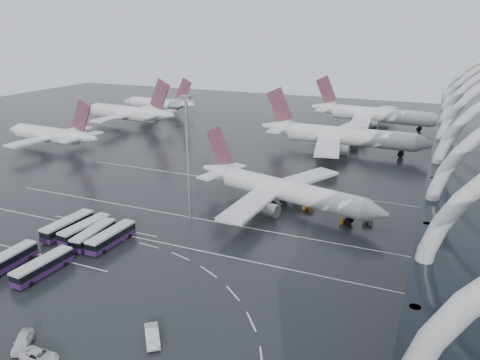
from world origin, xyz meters
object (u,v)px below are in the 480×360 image
at_px(bus_row_near_b, 85,229).
at_px(bus_row_far_c, 43,266).
at_px(floodlight_mast, 187,144).
at_px(gse_cart_belly_a, 345,222).
at_px(airliner_main, 282,190).
at_px(bus_row_near_c, 94,235).
at_px(jet_remote_west, 53,135).
at_px(gse_cart_belly_e, 308,207).
at_px(jet_remote_far, 159,104).
at_px(gse_cart_belly_d, 368,222).
at_px(van_curve_a, 40,356).
at_px(van_curve_b, 23,341).
at_px(bus_row_near_a, 68,226).
at_px(bus_row_near_d, 111,237).
at_px(van_curve_c, 152,336).
at_px(bus_row_far_a, 8,260).
at_px(jet_remote_mid, 129,113).
at_px(airliner_gate_b, 341,136).
at_px(airliner_gate_c, 373,115).

relative_size(bus_row_near_b, bus_row_far_c, 1.03).
distance_m(floodlight_mast, gse_cart_belly_a, 39.09).
bearing_deg(airliner_main, bus_row_near_c, -116.29).
bearing_deg(bus_row_near_b, floodlight_mast, -38.34).
bearing_deg(jet_remote_west, gse_cart_belly_e, 172.43).
xyz_separation_m(bus_row_near_b, floodlight_mast, (15.60, 17.12, 16.11)).
bearing_deg(floodlight_mast, gse_cart_belly_a, 18.75).
height_order(jet_remote_far, gse_cart_belly_d, jet_remote_far).
bearing_deg(gse_cart_belly_d, airliner_main, 174.56).
xyz_separation_m(van_curve_a, van_curve_b, (-4.39, 1.26, 0.13)).
height_order(bus_row_near_a, bus_row_far_c, bus_row_near_a).
distance_m(jet_remote_far, bus_row_near_a, 141.27).
height_order(bus_row_near_d, van_curve_a, bus_row_near_d).
relative_size(van_curve_b, gse_cart_belly_a, 2.56).
xyz_separation_m(bus_row_near_c, van_curve_c, (28.84, -21.92, -0.73)).
bearing_deg(bus_row_far_a, airliner_main, -38.63).
height_order(bus_row_near_b, van_curve_a, bus_row_near_b).
relative_size(jet_remote_mid, bus_row_far_c, 4.05).
relative_size(van_curve_a, van_curve_c, 1.01).
height_order(airliner_gate_b, airliner_gate_c, airliner_gate_b).
bearing_deg(airliner_gate_b, jet_remote_far, 160.22).
bearing_deg(gse_cart_belly_d, bus_row_near_b, -150.32).
height_order(airliner_main, gse_cart_belly_e, airliner_main).
xyz_separation_m(airliner_gate_c, jet_remote_far, (-102.40, -9.85, -0.51)).
bearing_deg(bus_row_far_c, bus_row_near_b, 16.83).
xyz_separation_m(airliner_gate_c, floodlight_mast, (-22.54, -120.50, 12.55)).
xyz_separation_m(jet_remote_mid, van_curve_a, (80.55, -129.76, -4.77)).
bearing_deg(jet_remote_west, airliner_main, 171.18).
bearing_deg(bus_row_near_b, bus_row_near_a, 96.23).
bearing_deg(gse_cart_belly_d, bus_row_near_a, -152.11).
bearing_deg(bus_row_far_a, airliner_gate_c, -17.34).
xyz_separation_m(bus_row_near_d, gse_cart_belly_e, (31.38, 34.22, -1.06)).
bearing_deg(bus_row_near_a, airliner_main, -46.29).
bearing_deg(bus_row_near_a, bus_row_near_d, -91.15).
relative_size(van_curve_a, gse_cart_belly_d, 2.67).
height_order(airliner_main, airliner_gate_b, airliner_gate_b).
height_order(jet_remote_far, van_curve_a, jet_remote_far).
height_order(van_curve_c, gse_cart_belly_d, van_curve_c).
relative_size(airliner_main, floodlight_mast, 1.82).
height_order(jet_remote_far, floodlight_mast, floodlight_mast).
bearing_deg(jet_remote_west, gse_cart_belly_d, 172.47).
xyz_separation_m(airliner_gate_b, floodlight_mast, (-18.43, -74.33, 12.49)).
bearing_deg(van_curve_a, airliner_main, -11.93).
distance_m(bus_row_far_a, van_curve_b, 25.35).
bearing_deg(jet_remote_far, bus_row_near_c, 119.11).
bearing_deg(bus_row_near_c, bus_row_far_a, 150.56).
distance_m(airliner_gate_b, bus_row_far_c, 111.11).
bearing_deg(jet_remote_far, bus_row_far_c, 116.91).
xyz_separation_m(airliner_gate_c, van_curve_a, (-17.20, -170.41, -4.48)).
xyz_separation_m(jet_remote_mid, bus_row_near_c, (63.09, -98.32, -3.90)).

